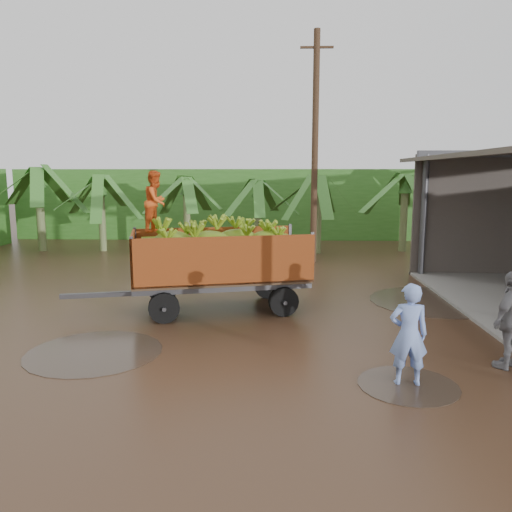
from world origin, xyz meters
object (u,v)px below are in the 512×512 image
(man_grey, at_px, (512,320))
(utility_pole, at_px, (315,148))
(banana_trailer, at_px, (218,259))
(man_blue, at_px, (409,334))

(man_grey, xyz_separation_m, utility_pole, (-2.63, 10.47, 3.44))
(banana_trailer, relative_size, utility_pole, 0.71)
(man_blue, distance_m, utility_pole, 11.79)
(man_blue, bearing_deg, man_grey, -156.25)
(banana_trailer, relative_size, man_blue, 3.58)
(man_blue, relative_size, utility_pole, 0.20)
(man_blue, relative_size, man_grey, 0.97)
(banana_trailer, height_order, man_blue, banana_trailer)
(man_grey, height_order, utility_pole, utility_pole)
(man_grey, bearing_deg, man_blue, -15.64)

